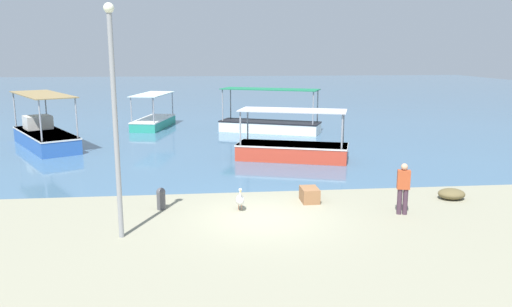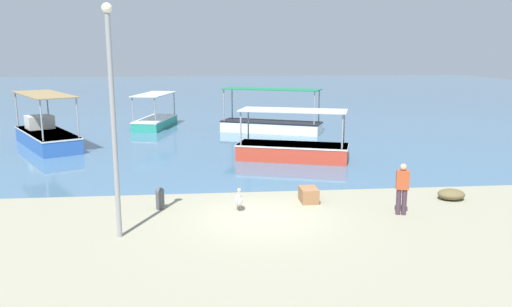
{
  "view_description": "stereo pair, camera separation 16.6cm",
  "coord_description": "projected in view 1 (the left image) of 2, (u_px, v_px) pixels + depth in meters",
  "views": [
    {
      "loc": [
        -1.81,
        -15.0,
        5.19
      ],
      "look_at": [
        0.38,
        5.9,
        0.88
      ],
      "focal_mm": 35.0,
      "sensor_mm": 36.0,
      "label": 1
    },
    {
      "loc": [
        -1.64,
        -15.01,
        5.19
      ],
      "look_at": [
        0.38,
        5.9,
        0.88
      ],
      "focal_mm": 35.0,
      "sensor_mm": 36.0,
      "label": 2
    }
  ],
  "objects": [
    {
      "name": "ground",
      "position": [
        263.0,
        218.0,
        15.84
      ],
      "size": [
        120.0,
        120.0,
        0.0
      ],
      "primitive_type": "plane",
      "color": "gray"
    },
    {
      "name": "harbor_water",
      "position": [
        218.0,
        94.0,
        62.6
      ],
      "size": [
        110.0,
        90.0,
        0.0
      ],
      "primitive_type": "cube",
      "color": "#426787",
      "rests_on": "ground"
    },
    {
      "name": "fishing_boat_outer",
      "position": [
        45.0,
        135.0,
        27.51
      ],
      "size": [
        5.03,
        6.63,
        2.93
      ],
      "color": "#3061B3",
      "rests_on": "harbor_water"
    },
    {
      "name": "fishing_boat_far_right",
      "position": [
        154.0,
        120.0,
        34.55
      ],
      "size": [
        2.81,
        5.25,
        2.33
      ],
      "color": "teal",
      "rests_on": "harbor_water"
    },
    {
      "name": "fishing_boat_near_right",
      "position": [
        270.0,
        124.0,
        32.51
      ],
      "size": [
        6.69,
        4.24,
        2.83
      ],
      "color": "white",
      "rests_on": "harbor_water"
    },
    {
      "name": "fishing_boat_far_left",
      "position": [
        292.0,
        149.0,
        24.25
      ],
      "size": [
        5.65,
        3.4,
        2.45
      ],
      "color": "#C93E29",
      "rests_on": "harbor_water"
    },
    {
      "name": "pelican",
      "position": [
        240.0,
        199.0,
        16.53
      ],
      "size": [
        0.28,
        0.8,
        0.8
      ],
      "color": "#E0997A",
      "rests_on": "ground"
    },
    {
      "name": "lamp_post",
      "position": [
        115.0,
        112.0,
        13.5
      ],
      "size": [
        0.28,
        0.28,
        6.44
      ],
      "color": "gray",
      "rests_on": "ground"
    },
    {
      "name": "mooring_bollard",
      "position": [
        161.0,
        198.0,
        16.64
      ],
      "size": [
        0.3,
        0.3,
        0.75
      ],
      "color": "#47474C",
      "rests_on": "ground"
    },
    {
      "name": "fisherman_standing",
      "position": [
        403.0,
        187.0,
        16.04
      ],
      "size": [
        0.44,
        0.32,
        1.69
      ],
      "color": "#442E3D",
      "rests_on": "ground"
    },
    {
      "name": "net_pile",
      "position": [
        451.0,
        194.0,
        17.85
      ],
      "size": [
        0.96,
        0.81,
        0.38
      ],
      "primitive_type": "ellipsoid",
      "color": "brown",
      "rests_on": "ground"
    },
    {
      "name": "cargo_crate",
      "position": [
        310.0,
        195.0,
        17.53
      ],
      "size": [
        0.6,
        0.86,
        0.5
      ],
      "primitive_type": "cube",
      "rotation": [
        0.0,
        0.0,
        1.58
      ],
      "color": "#95643F",
      "rests_on": "ground"
    }
  ]
}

